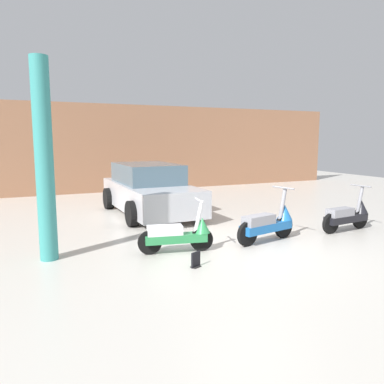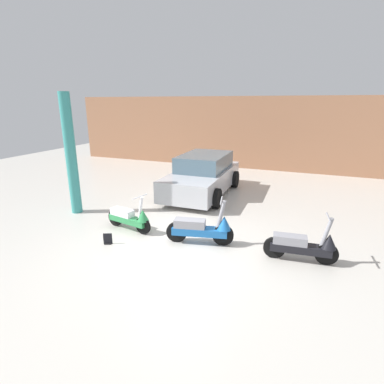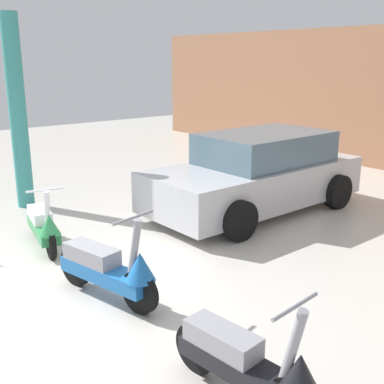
# 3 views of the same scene
# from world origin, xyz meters

# --- Properties ---
(ground_plane) EXTENTS (28.00, 28.00, 0.00)m
(ground_plane) POSITION_xyz_m (0.00, 0.00, 0.00)
(ground_plane) COLOR beige
(scooter_front_left) EXTENTS (1.41, 0.58, 0.99)m
(scooter_front_left) POSITION_xyz_m (-1.40, 0.36, 0.35)
(scooter_front_left) COLOR black
(scooter_front_left) RESTS_ON ground_plane
(scooter_front_right) EXTENTS (1.56, 0.67, 1.10)m
(scooter_front_right) POSITION_xyz_m (0.59, 0.32, 0.39)
(scooter_front_right) COLOR black
(scooter_front_right) RESTS_ON ground_plane
(scooter_front_center) EXTENTS (1.49, 0.53, 1.04)m
(scooter_front_center) POSITION_xyz_m (2.80, 0.32, 0.37)
(scooter_front_center) COLOR black
(scooter_front_center) RESTS_ON ground_plane
(car_rear_left) EXTENTS (2.06, 4.17, 1.41)m
(car_rear_left) POSITION_xyz_m (-0.77, 4.14, 0.67)
(car_rear_left) COLOR #B7B7BC
(car_rear_left) RESTS_ON ground_plane
(support_column_side) EXTENTS (0.31, 0.31, 3.47)m
(support_column_side) POSITION_xyz_m (-3.65, 0.92, 1.73)
(support_column_side) COLOR teal
(support_column_side) RESTS_ON ground_plane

